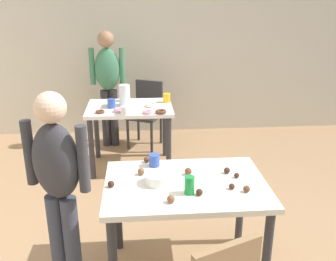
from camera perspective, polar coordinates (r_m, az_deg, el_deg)
name	(u,v)px	position (r m, az deg, el deg)	size (l,w,h in m)	color
wall_back	(161,43)	(5.55, -1.13, 12.97)	(6.40, 0.10, 2.60)	beige
dining_table_near	(185,196)	(2.70, 2.63, -9.77)	(1.11, 0.78, 0.75)	silver
dining_table_far	(130,117)	(4.43, -5.71, 2.08)	(0.97, 0.70, 0.75)	white
chair_far_table	(147,109)	(5.13, -3.22, 3.16)	(0.53, 0.53, 0.87)	#2D2D33
person_girl_near	(58,180)	(2.56, -16.11, -7.09)	(0.45, 0.30, 1.43)	#383D4C
person_adult_far	(108,79)	(5.04, -8.98, 7.59)	(0.45, 0.21, 1.53)	#28282D
mixing_bowl	(158,179)	(2.63, -1.51, -7.20)	(0.18, 0.18, 0.07)	white
soda_can	(189,185)	(2.49, 3.23, -8.15)	(0.07, 0.07, 0.12)	#198438
fork_near	(232,164)	(2.95, 9.59, -5.02)	(0.17, 0.02, 0.01)	silver
cup_near_0	(154,160)	(2.87, -2.06, -4.45)	(0.08, 0.08, 0.09)	#3351B2
cake_ball_0	(237,175)	(2.75, 10.23, -6.60)	(0.04, 0.04, 0.04)	#3D2319
cake_ball_1	(247,189)	(2.58, 11.67, -8.55)	(0.05, 0.05, 0.05)	brown
cake_ball_2	(141,172)	(2.75, -4.05, -6.14)	(0.05, 0.05, 0.05)	brown
cake_ball_3	(227,170)	(2.80, 8.81, -5.92)	(0.05, 0.05, 0.05)	#3D2319
cake_ball_4	(147,160)	(2.94, -3.19, -4.36)	(0.05, 0.05, 0.05)	brown
cake_ball_5	(111,184)	(2.61, -8.51, -7.89)	(0.05, 0.05, 0.05)	#3D2319
cake_ball_6	(199,192)	(2.50, 4.72, -9.17)	(0.04, 0.04, 0.04)	#3D2319
cake_ball_7	(188,171)	(2.75, 3.04, -6.12)	(0.05, 0.05, 0.05)	brown
cake_ball_8	(232,186)	(2.59, 9.52, -8.25)	(0.04, 0.04, 0.04)	#3D2319
cake_ball_9	(171,199)	(2.41, 0.44, -10.21)	(0.05, 0.05, 0.05)	brown
pitcher_far	(125,95)	(4.41, -6.52, 5.26)	(0.13, 0.13, 0.24)	white
cup_far_0	(123,97)	(4.62, -6.78, 5.04)	(0.08, 0.08, 0.10)	red
cup_far_1	(125,110)	(4.09, -6.51, 3.00)	(0.08, 0.08, 0.09)	white
cup_far_2	(111,103)	(4.35, -8.45, 4.03)	(0.09, 0.09, 0.10)	#3351B2
cup_far_3	(166,98)	(4.52, -0.24, 4.89)	(0.08, 0.08, 0.11)	yellow
donut_far_0	(100,112)	(4.19, -10.12, 2.78)	(0.10, 0.10, 0.03)	brown
donut_far_1	(161,112)	(4.12, -1.07, 2.83)	(0.12, 0.12, 0.04)	brown
donut_far_2	(120,110)	(4.20, -7.25, 3.05)	(0.13, 0.13, 0.04)	pink
donut_far_3	(147,112)	(4.12, -3.10, 2.78)	(0.11, 0.11, 0.03)	pink
donut_far_4	(151,105)	(4.36, -2.53, 3.84)	(0.13, 0.13, 0.04)	white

